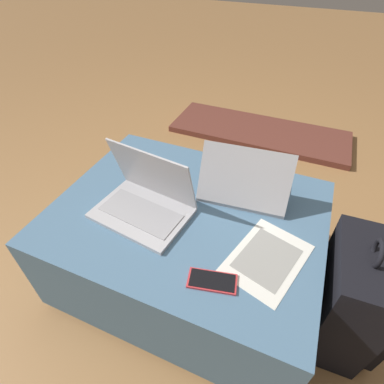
{
  "coord_description": "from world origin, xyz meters",
  "views": [
    {
      "loc": [
        0.34,
        -0.75,
        1.27
      ],
      "look_at": [
        0.01,
        0.02,
        0.53
      ],
      "focal_mm": 28.0,
      "sensor_mm": 36.0,
      "label": 1
    }
  ],
  "objects_px": {
    "laptop_near": "(145,200)",
    "cell_phone": "(212,281)",
    "backpack": "(350,301)",
    "laptop_far": "(244,186)",
    "paper_sheet": "(267,258)"
  },
  "relations": [
    {
      "from": "laptop_near",
      "to": "backpack",
      "type": "height_order",
      "value": "laptop_near"
    },
    {
      "from": "laptop_far",
      "to": "cell_phone",
      "type": "bearing_deg",
      "value": 87.59
    },
    {
      "from": "cell_phone",
      "to": "paper_sheet",
      "type": "height_order",
      "value": "cell_phone"
    },
    {
      "from": "paper_sheet",
      "to": "laptop_near",
      "type": "bearing_deg",
      "value": -169.24
    },
    {
      "from": "laptop_near",
      "to": "cell_phone",
      "type": "xyz_separation_m",
      "value": [
        0.34,
        -0.2,
        -0.05
      ]
    },
    {
      "from": "laptop_far",
      "to": "cell_phone",
      "type": "xyz_separation_m",
      "value": [
        0.02,
        -0.43,
        -0.04
      ]
    },
    {
      "from": "backpack",
      "to": "cell_phone",
      "type": "bearing_deg",
      "value": 116.36
    },
    {
      "from": "cell_phone",
      "to": "paper_sheet",
      "type": "relative_size",
      "value": 0.48
    },
    {
      "from": "cell_phone",
      "to": "backpack",
      "type": "xyz_separation_m",
      "value": [
        0.46,
        0.25,
        -0.21
      ]
    },
    {
      "from": "laptop_near",
      "to": "backpack",
      "type": "distance_m",
      "value": 0.85
    },
    {
      "from": "cell_phone",
      "to": "backpack",
      "type": "distance_m",
      "value": 0.57
    },
    {
      "from": "laptop_far",
      "to": "paper_sheet",
      "type": "bearing_deg",
      "value": 114.74
    },
    {
      "from": "laptop_far",
      "to": "backpack",
      "type": "bearing_deg",
      "value": 154.04
    },
    {
      "from": "laptop_far",
      "to": "cell_phone",
      "type": "height_order",
      "value": "laptop_far"
    },
    {
      "from": "laptop_far",
      "to": "laptop_near",
      "type": "bearing_deg",
      "value": 30.36
    }
  ]
}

